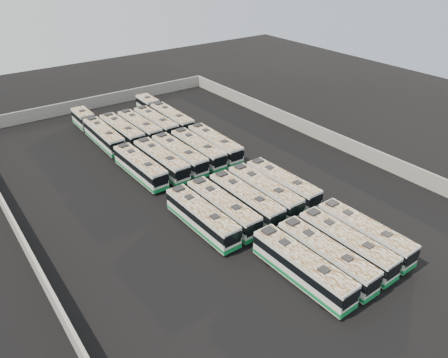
{
  "coord_description": "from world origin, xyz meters",
  "views": [
    {
      "loc": [
        -26.61,
        -39.98,
        28.09
      ],
      "look_at": [
        1.17,
        -1.82,
        1.6
      ],
      "focal_mm": 35.0,
      "sensor_mm": 36.0,
      "label": 1
    }
  ],
  "objects_px": {
    "bus_midfront_left": "(223,208)",
    "bus_back_far_left": "(97,130)",
    "bus_front_right": "(346,244)",
    "bus_midfront_far_left": "(202,217)",
    "bus_midfront_center": "(245,200)",
    "bus_midback_far_left": "(140,167)",
    "bus_front_far_right": "(365,233)",
    "bus_back_far_right": "(164,114)",
    "bus_midback_center": "(179,155)",
    "bus_midfront_right": "(264,192)",
    "bus_back_left": "(122,131)",
    "bus_front_center": "(326,256)",
    "bus_back_center": "(140,127)",
    "bus_midback_right": "(198,149)",
    "bus_midback_far_right": "(215,144)",
    "bus_midback_left": "(161,161)",
    "bus_front_left": "(302,267)",
    "bus_midfront_far_right": "(282,184)"
  },
  "relations": [
    {
      "from": "bus_midback_far_left",
      "to": "bus_front_center",
      "type": "bearing_deg",
      "value": -78.95
    },
    {
      "from": "bus_midback_right",
      "to": "bus_back_far_left",
      "type": "bearing_deg",
      "value": 120.08
    },
    {
      "from": "bus_front_right",
      "to": "bus_back_left",
      "type": "bearing_deg",
      "value": 97.84
    },
    {
      "from": "bus_midback_far_left",
      "to": "bus_midfront_left",
      "type": "bearing_deg",
      "value": -79.91
    },
    {
      "from": "bus_front_center",
      "to": "bus_back_center",
      "type": "relative_size",
      "value": 1.01
    },
    {
      "from": "bus_front_center",
      "to": "bus_midfront_left",
      "type": "bearing_deg",
      "value": 102.76
    },
    {
      "from": "bus_midback_far_right",
      "to": "bus_midback_far_left",
      "type": "bearing_deg",
      "value": -178.86
    },
    {
      "from": "bus_front_left",
      "to": "bus_midfront_left",
      "type": "relative_size",
      "value": 1.01
    },
    {
      "from": "bus_midback_center",
      "to": "bus_midfront_far_right",
      "type": "bearing_deg",
      "value": -68.5
    },
    {
      "from": "bus_front_far_right",
      "to": "bus_midfront_far_left",
      "type": "bearing_deg",
      "value": 133.07
    },
    {
      "from": "bus_front_far_right",
      "to": "bus_midfront_right",
      "type": "distance_m",
      "value": 12.6
    },
    {
      "from": "bus_front_right",
      "to": "bus_back_far_left",
      "type": "relative_size",
      "value": 0.64
    },
    {
      "from": "bus_midfront_far_left",
      "to": "bus_midfront_center",
      "type": "xyz_separation_m",
      "value": [
        5.91,
        -0.1,
        0.01
      ]
    },
    {
      "from": "bus_midfront_far_right",
      "to": "bus_midback_left",
      "type": "height_order",
      "value": "bus_midback_left"
    },
    {
      "from": "bus_midfront_far_right",
      "to": "bus_midback_right",
      "type": "height_order",
      "value": "bus_midback_right"
    },
    {
      "from": "bus_midback_right",
      "to": "bus_midback_far_right",
      "type": "bearing_deg",
      "value": 0.68
    },
    {
      "from": "bus_midback_left",
      "to": "bus_back_far_right",
      "type": "xyz_separation_m",
      "value": [
        8.96,
        15.33,
        -0.05
      ]
    },
    {
      "from": "bus_midfront_left",
      "to": "bus_midback_left",
      "type": "distance_m",
      "value": 14.27
    },
    {
      "from": "bus_midfront_left",
      "to": "bus_back_far_left",
      "type": "distance_m",
      "value": 29.7
    },
    {
      "from": "bus_midfront_center",
      "to": "bus_midback_right",
      "type": "xyz_separation_m",
      "value": [
        3.01,
        14.53,
        -0.0
      ]
    },
    {
      "from": "bus_front_center",
      "to": "bus_back_left",
      "type": "distance_m",
      "value": 39.21
    },
    {
      "from": "bus_front_right",
      "to": "bus_back_left",
      "type": "relative_size",
      "value": 0.98
    },
    {
      "from": "bus_midback_center",
      "to": "bus_midback_right",
      "type": "height_order",
      "value": "bus_midback_center"
    },
    {
      "from": "bus_front_right",
      "to": "bus_back_left",
      "type": "height_order",
      "value": "bus_back_left"
    },
    {
      "from": "bus_front_far_right",
      "to": "bus_back_far_left",
      "type": "height_order",
      "value": "bus_back_far_left"
    },
    {
      "from": "bus_front_center",
      "to": "bus_midback_far_left",
      "type": "height_order",
      "value": "bus_front_center"
    },
    {
      "from": "bus_midfront_far_left",
      "to": "bus_back_left",
      "type": "relative_size",
      "value": 0.99
    },
    {
      "from": "bus_midfront_far_right",
      "to": "bus_back_far_right",
      "type": "relative_size",
      "value": 0.65
    },
    {
      "from": "bus_front_right",
      "to": "bus_midback_far_left",
      "type": "relative_size",
      "value": 0.99
    },
    {
      "from": "bus_midfront_center",
      "to": "bus_midback_far_right",
      "type": "relative_size",
      "value": 1.0
    },
    {
      "from": "bus_front_right",
      "to": "bus_back_far_right",
      "type": "height_order",
      "value": "bus_front_right"
    },
    {
      "from": "bus_front_right",
      "to": "bus_midback_far_right",
      "type": "height_order",
      "value": "bus_midback_far_right"
    },
    {
      "from": "bus_back_far_left",
      "to": "bus_back_far_right",
      "type": "xyz_separation_m",
      "value": [
        11.88,
        0.04,
        -0.02
      ]
    },
    {
      "from": "bus_midfront_far_left",
      "to": "bus_midfront_left",
      "type": "distance_m",
      "value": 2.85
    },
    {
      "from": "bus_midfront_far_right",
      "to": "bus_midback_center",
      "type": "xyz_separation_m",
      "value": [
        -5.98,
        14.29,
        0.03
      ]
    },
    {
      "from": "bus_front_right",
      "to": "bus_midback_far_right",
      "type": "xyz_separation_m",
      "value": [
        2.99,
        26.75,
        0.03
      ]
    },
    {
      "from": "bus_midfront_far_left",
      "to": "bus_midfront_right",
      "type": "height_order",
      "value": "bus_midfront_right"
    },
    {
      "from": "bus_back_far_right",
      "to": "bus_back_far_left",
      "type": "bearing_deg",
      "value": -179.26
    },
    {
      "from": "bus_front_right",
      "to": "bus_back_left",
      "type": "distance_m",
      "value": 39.47
    },
    {
      "from": "bus_front_center",
      "to": "bus_midfront_right",
      "type": "bearing_deg",
      "value": 75.65
    },
    {
      "from": "bus_midback_center",
      "to": "bus_back_far_right",
      "type": "xyz_separation_m",
      "value": [
        6.08,
        15.29,
        -0.05
      ]
    },
    {
      "from": "bus_midback_left",
      "to": "bus_back_left",
      "type": "relative_size",
      "value": 1.0
    },
    {
      "from": "bus_front_right",
      "to": "bus_midfront_far_left",
      "type": "xyz_separation_m",
      "value": [
        -8.86,
        12.28,
        0.02
      ]
    },
    {
      "from": "bus_midfront_center",
      "to": "bus_back_far_right",
      "type": "xyz_separation_m",
      "value": [
        6.01,
        29.8,
        -0.05
      ]
    },
    {
      "from": "bus_midfront_center",
      "to": "bus_midfront_left",
      "type": "bearing_deg",
      "value": 175.95
    },
    {
      "from": "bus_midfront_center",
      "to": "bus_midback_far_left",
      "type": "xyz_separation_m",
      "value": [
        -5.99,
        14.6,
        -0.02
      ]
    },
    {
      "from": "bus_midfront_far_right",
      "to": "bus_back_center",
      "type": "xyz_separation_m",
      "value": [
        -5.87,
        26.61,
        -0.01
      ]
    },
    {
      "from": "bus_front_far_right",
      "to": "bus_midfront_center",
      "type": "relative_size",
      "value": 0.98
    },
    {
      "from": "bus_midfront_left",
      "to": "bus_back_far_left",
      "type": "bearing_deg",
      "value": 94.88
    },
    {
      "from": "bus_back_far_left",
      "to": "bus_back_far_right",
      "type": "distance_m",
      "value": 11.88
    }
  ]
}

